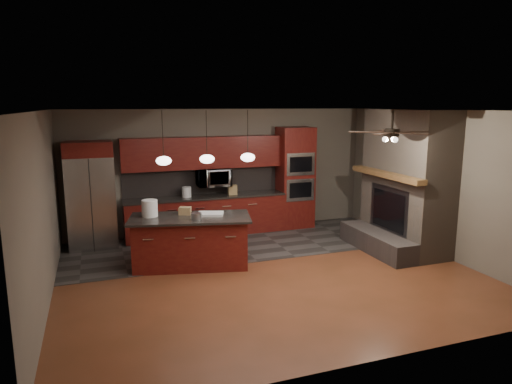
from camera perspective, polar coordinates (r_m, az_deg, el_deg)
name	(u,v)px	position (r m, az deg, el deg)	size (l,w,h in m)	color
ground	(269,273)	(8.09, 1.64, -10.09)	(7.00, 7.00, 0.00)	brown
ceiling	(270,110)	(7.55, 1.76, 10.16)	(7.00, 6.00, 0.02)	white
back_wall	(222,171)	(10.51, -4.25, 2.66)	(7.00, 0.02, 2.80)	#696254
right_wall	(437,183)	(9.53, 21.73, 1.07)	(0.02, 6.00, 2.80)	#696254
left_wall	(43,210)	(7.23, -25.13, -2.08)	(0.02, 6.00, 2.80)	#696254
slate_tile_patch	(238,244)	(9.69, -2.23, -6.48)	(7.00, 2.40, 0.01)	#393634
fireplace_column	(404,186)	(9.56, 18.02, 0.71)	(1.30, 2.10, 2.80)	brown
back_cabinetry	(205,196)	(10.24, -6.39, -0.47)	(3.59, 0.64, 2.20)	maroon
oven_tower	(295,178)	(10.83, 4.91, 1.78)	(0.80, 0.63, 2.38)	maroon
microwave	(213,177)	(10.22, -5.35, 1.84)	(0.73, 0.41, 0.50)	silver
refrigerator	(91,195)	(9.82, -19.94, -0.38)	(0.94, 0.75, 2.18)	silver
kitchen_island	(191,241)	(8.37, -8.17, -6.11)	(2.30, 1.42, 0.92)	maroon
white_bucket	(150,208)	(8.37, -13.14, -1.99)	(0.28, 0.28, 0.30)	white
paint_can	(196,216)	(8.01, -7.46, -3.04)	(0.18, 0.18, 0.12)	#9E9EA2
paint_tray	(210,214)	(8.32, -5.72, -2.74)	(0.46, 0.32, 0.05)	silver
cardboard_box	(185,211)	(8.42, -8.86, -2.33)	(0.21, 0.16, 0.14)	#94754C
counter_bucket	(187,192)	(10.09, -8.67, 0.00)	(0.20, 0.20, 0.23)	white
counter_box	(232,190)	(10.28, -2.97, 0.28)	(0.19, 0.15, 0.22)	#A38554
pendant_left	(164,161)	(7.87, -11.47, 3.88)	(0.26, 0.26, 0.92)	black
pendant_center	(207,159)	(8.01, -6.14, 4.15)	(0.26, 0.26, 0.92)	black
pendant_right	(248,157)	(8.21, -1.03, 4.38)	(0.26, 0.26, 0.92)	black
ceiling_fan	(392,132)	(7.73, 16.61, 7.20)	(1.27, 1.33, 0.41)	black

